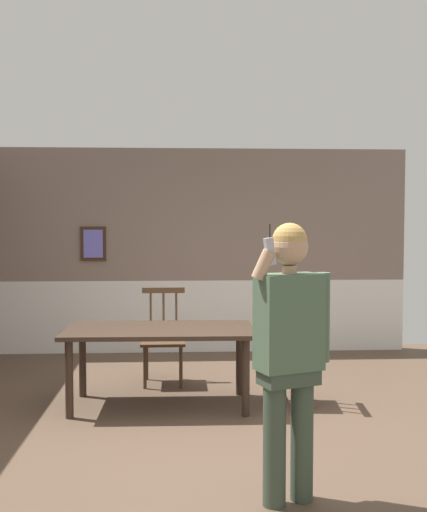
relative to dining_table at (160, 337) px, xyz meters
name	(u,v)px	position (x,y,z in m)	size (l,w,h in m)	color
ground_plane	(204,430)	(0.38, -0.70, -0.65)	(6.93, 6.93, 0.00)	brown
room_back_partition	(194,255)	(0.38, 2.46, 0.64)	(5.58, 0.17, 2.67)	gray
dining_table	(160,337)	(0.00, 0.00, 0.00)	(1.76, 0.91, 0.73)	#38281E
chair_near_window	(163,338)	(0.01, 0.83, -0.17)	(0.46, 0.46, 1.01)	#513823
chair_by_doorway	(294,355)	(1.26, -0.02, -0.18)	(0.46, 0.46, 0.94)	#513823
person_figure	(290,343)	(0.85, -2.07, 0.34)	(0.51, 0.34, 1.71)	#3A493A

